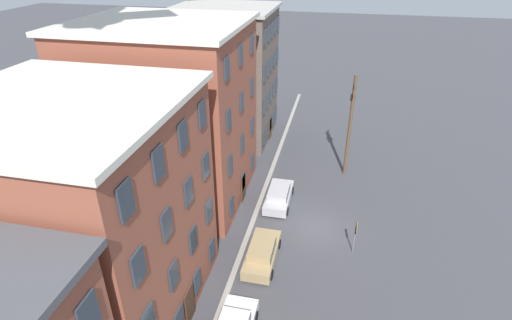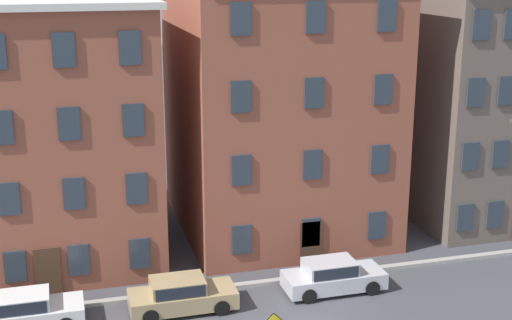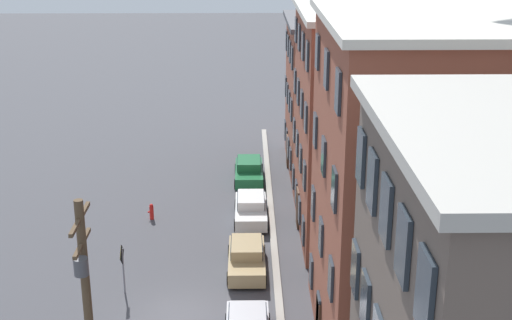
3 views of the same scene
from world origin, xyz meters
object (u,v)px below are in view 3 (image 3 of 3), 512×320
object	(u,v)px
car_white	(251,207)
car_tan	(247,256)
caution_sign	(123,261)
car_green	(249,170)
utility_pole	(88,318)
fire_hydrant	(152,211)

from	to	relation	value
car_white	car_tan	bearing A→B (deg)	-2.44
car_white	caution_sign	xyz separation A→B (m)	(8.38, -6.04, 0.92)
car_green	car_white	bearing A→B (deg)	0.70
car_green	caution_sign	size ratio (longest dim) A/B	1.76
car_green	car_tan	distance (m)	12.58
car_green	utility_pole	size ratio (longest dim) A/B	0.49
car_tan	car_white	bearing A→B (deg)	177.56
car_white	fire_hydrant	world-z (taller)	car_white
car_white	utility_pole	size ratio (longest dim) A/B	0.49
car_green	fire_hydrant	distance (m)	8.51
car_white	fire_hydrant	distance (m)	5.80
car_green	caution_sign	bearing A→B (deg)	-21.93
car_green	car_tan	xyz separation A→B (m)	(12.58, -0.18, 0.00)
caution_sign	fire_hydrant	distance (m)	8.58
car_tan	utility_pole	bearing A→B (deg)	-21.37
car_green	car_tan	size ratio (longest dim) A/B	1.00
car_tan	car_green	bearing A→B (deg)	179.16
utility_pole	fire_hydrant	world-z (taller)	utility_pole
caution_sign	car_tan	bearing A→B (deg)	111.02
caution_sign	fire_hydrant	bearing A→B (deg)	178.39
car_white	utility_pole	xyz separation A→B (m)	(18.79, -5.20, 4.31)
car_green	caution_sign	distance (m)	15.98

